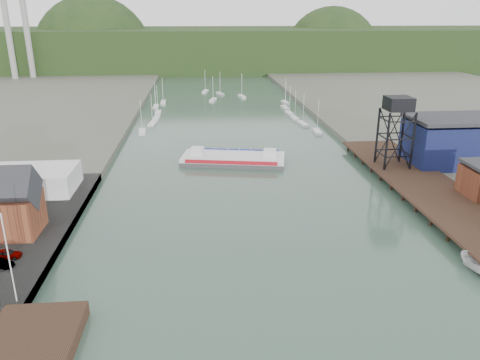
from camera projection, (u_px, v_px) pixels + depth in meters
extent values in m
plane|color=#334F3F|center=(291.00, 349.00, 52.50)|extent=(600.00, 600.00, 0.00)
cube|color=black|center=(23.00, 359.00, 49.77)|extent=(10.00, 18.00, 1.80)
cube|color=black|center=(425.00, 185.00, 97.18)|extent=(14.00, 70.00, 0.50)
cylinder|color=black|center=(397.00, 191.00, 97.05)|extent=(0.60, 0.60, 2.20)
cylinder|color=black|center=(452.00, 189.00, 98.05)|extent=(0.60, 0.60, 2.20)
cube|color=#5A2819|center=(0.00, 215.00, 75.50)|extent=(12.00, 8.00, 6.50)
cube|color=silver|center=(30.00, 180.00, 94.43)|extent=(18.00, 12.00, 4.50)
cylinder|color=silver|center=(9.00, 259.00, 56.57)|extent=(0.16, 0.16, 12.00)
cylinder|color=black|center=(387.00, 142.00, 103.88)|extent=(0.50, 0.50, 13.00)
cylinder|color=black|center=(413.00, 141.00, 104.38)|extent=(0.50, 0.50, 13.00)
cylinder|color=black|center=(377.00, 135.00, 109.50)|extent=(0.50, 0.50, 13.00)
cylinder|color=black|center=(402.00, 135.00, 110.01)|extent=(0.50, 0.50, 13.00)
cube|color=black|center=(399.00, 104.00, 104.25)|extent=(5.50, 5.50, 3.00)
cube|color=#0D103C|center=(452.00, 143.00, 110.76)|extent=(20.00, 14.00, 10.00)
cube|color=#2D2D33|center=(455.00, 119.00, 108.78)|extent=(20.50, 14.50, 0.80)
cube|color=silver|center=(142.00, 132.00, 147.54)|extent=(2.67, 7.65, 0.90)
cube|color=silver|center=(153.00, 124.00, 158.44)|extent=(2.81, 7.67, 0.90)
cube|color=silver|center=(156.00, 118.00, 166.80)|extent=(2.35, 7.59, 0.90)
cube|color=silver|center=(158.00, 113.00, 176.10)|extent=(2.01, 7.50, 0.90)
cube|color=silver|center=(156.00, 107.00, 187.43)|extent=(2.00, 7.50, 0.90)
cube|color=silver|center=(163.00, 102.00, 196.85)|extent=(2.16, 7.54, 0.90)
cube|color=silver|center=(317.00, 132.00, 147.60)|extent=(2.53, 7.62, 0.90)
cube|color=silver|center=(303.00, 124.00, 158.19)|extent=(2.76, 7.67, 0.90)
cube|color=silver|center=(295.00, 118.00, 166.35)|extent=(2.22, 7.56, 0.90)
cube|color=silver|center=(289.00, 113.00, 174.77)|extent=(2.18, 7.54, 0.90)
cube|color=silver|center=(285.00, 108.00, 185.21)|extent=(2.46, 7.61, 0.90)
cube|color=silver|center=(285.00, 102.00, 196.28)|extent=(2.48, 7.61, 0.90)
cube|color=silver|center=(213.00, 100.00, 202.22)|extent=(3.78, 7.76, 0.90)
cube|color=silver|center=(242.00, 96.00, 210.84)|extent=(3.31, 7.74, 0.90)
cube|color=silver|center=(220.00, 94.00, 217.55)|extent=(3.76, 7.76, 0.90)
cube|color=silver|center=(205.00, 91.00, 224.49)|extent=(3.40, 7.74, 0.90)
cylinder|color=#999A95|center=(7.00, 25.00, 248.98)|extent=(3.20, 3.20, 60.00)
cylinder|color=#999A95|center=(26.00, 24.00, 254.34)|extent=(3.20, 3.20, 60.00)
cube|color=#1A3216|center=(210.00, 49.00, 329.92)|extent=(500.00, 120.00, 28.00)
sphere|color=#1A3216|center=(95.00, 56.00, 324.56)|extent=(80.00, 80.00, 80.00)
sphere|color=#1A3216|center=(331.00, 56.00, 348.85)|extent=(70.00, 70.00, 70.00)
cube|color=#434345|center=(233.00, 161.00, 118.12)|extent=(27.09, 14.87, 1.03)
cube|color=silver|center=(233.00, 157.00, 117.81)|extent=(27.09, 14.87, 0.82)
cube|color=red|center=(231.00, 163.00, 112.89)|extent=(22.18, 4.37, 0.92)
cube|color=navy|center=(235.00, 151.00, 122.59)|extent=(22.18, 4.37, 0.92)
cube|color=silver|center=(197.00, 151.00, 118.26)|extent=(3.60, 3.60, 2.05)
cube|color=silver|center=(270.00, 154.00, 116.53)|extent=(3.60, 3.60, 2.05)
imported|color=silver|center=(478.00, 266.00, 67.50)|extent=(3.51, 6.73, 2.47)
imported|color=#999999|center=(7.00, 254.00, 68.68)|extent=(4.06, 1.85, 1.35)
imported|color=#999999|center=(0.00, 264.00, 66.07)|extent=(4.02, 2.16, 1.26)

